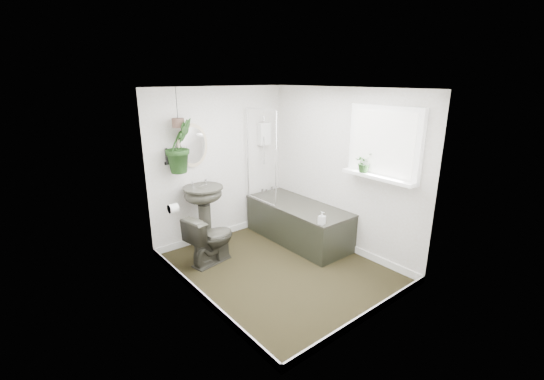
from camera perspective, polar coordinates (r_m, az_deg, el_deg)
floor at (r=4.93m, az=1.12°, el=-12.26°), size 2.30×2.80×0.02m
ceiling at (r=4.29m, az=1.31°, el=15.80°), size 2.30×2.80×0.02m
wall_back at (r=5.59m, az=-8.17°, el=3.97°), size 2.30×0.02×2.30m
wall_front at (r=3.57m, az=15.98°, el=-4.25°), size 2.30×0.02×2.30m
wall_left at (r=3.86m, az=-12.07°, el=-2.31°), size 0.02×2.80×2.30m
wall_right at (r=5.27m, az=10.91°, el=3.02°), size 0.02×2.80×2.30m
skirting at (r=4.90m, az=1.13°, el=-11.65°), size 2.30×2.80×0.10m
bathtub at (r=5.62m, az=4.12°, el=-5.06°), size 0.72×1.72×0.58m
bath_screen at (r=5.48m, az=-1.71°, el=5.25°), size 0.04×0.72×1.40m
shower_box at (r=5.90m, az=-1.24°, el=8.79°), size 0.20×0.10×0.35m
oval_mirror at (r=5.27m, az=-12.32°, el=6.83°), size 0.46×0.03×0.62m
wall_sconce at (r=5.12m, az=-16.19°, el=5.10°), size 0.04×0.04×0.22m
toilet_roll_holder at (r=4.57m, az=-15.25°, el=-2.78°), size 0.11×0.11×0.11m
window_recess at (r=4.70m, az=17.22°, el=7.09°), size 0.08×1.00×0.90m
window_sill at (r=4.73m, az=16.29°, el=2.01°), size 0.18×1.00×0.04m
window_blinds at (r=4.67m, az=16.91°, el=7.04°), size 0.01×0.86×0.76m
toilet at (r=4.99m, az=-9.57°, el=-7.50°), size 0.74×0.51×0.70m
pedestal_sink at (r=5.35m, az=-10.49°, el=-4.32°), size 0.64×0.57×0.95m
sill_plant at (r=4.81m, az=14.23°, el=4.23°), size 0.25×0.22×0.26m
hanging_plant at (r=5.05m, az=-14.26°, el=6.74°), size 0.45×0.38×0.73m
soap_bottle at (r=4.79m, az=7.82°, el=-4.37°), size 0.09×0.09×0.17m
hanging_pot at (r=5.01m, az=-14.52°, el=10.16°), size 0.16×0.16×0.12m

